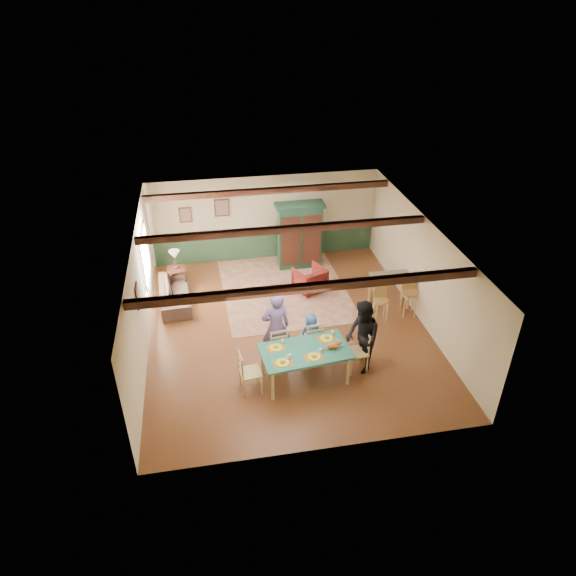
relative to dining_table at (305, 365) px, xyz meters
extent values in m
plane|color=#552C17|center=(-0.03, 1.97, -0.40)|extent=(8.00, 8.00, 0.00)
cube|color=beige|center=(-0.03, 5.97, 0.95)|extent=(7.00, 0.02, 2.70)
cube|color=beige|center=(-3.53, 1.97, 0.95)|extent=(0.02, 8.00, 2.70)
cube|color=beige|center=(3.47, 1.97, 0.95)|extent=(0.02, 8.00, 2.70)
cube|color=silver|center=(-0.03, 1.97, 2.30)|extent=(7.00, 8.00, 0.02)
cube|color=#223E28|center=(-0.03, 5.95, 0.05)|extent=(6.95, 0.03, 0.90)
cube|color=black|center=(-0.03, -0.33, 2.21)|extent=(6.95, 0.16, 0.16)
cube|color=black|center=(-0.03, 2.37, 2.21)|extent=(6.95, 0.16, 0.16)
cube|color=black|center=(-0.03, 4.97, 2.21)|extent=(6.95, 0.16, 0.16)
imported|color=slate|center=(-0.52, 0.81, 0.52)|extent=(0.72, 0.51, 1.85)
imported|color=black|center=(1.33, 0.14, 0.48)|extent=(0.76, 0.93, 1.77)
imported|color=#27529E|center=(0.33, 0.90, 0.14)|extent=(0.56, 0.40, 1.08)
cube|color=#C6B390|center=(0.20, 3.88, -0.40)|extent=(3.59, 4.22, 0.01)
cube|color=black|center=(0.91, 5.22, 0.63)|extent=(1.46, 0.59, 2.06)
imported|color=#490E0F|center=(0.92, 3.72, -0.04)|extent=(1.02, 1.03, 0.72)
imported|color=#423129|center=(-2.88, 3.76, -0.11)|extent=(0.90, 2.05, 0.58)
camera|label=1|loc=(-1.93, -8.59, 7.38)|focal=32.00mm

